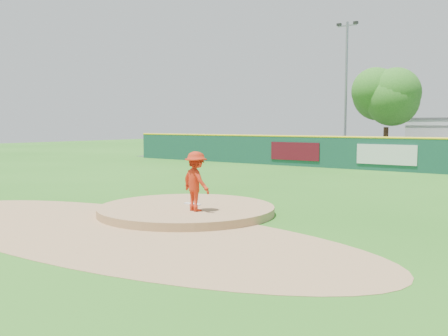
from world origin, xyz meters
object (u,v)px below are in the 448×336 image
Objects in this scene: deciduous_tree at (387,100)px; light_pole_left at (346,84)px; pitcher at (196,181)px; playground_slide at (227,149)px.

light_pole_left is (-4.00, 2.00, 1.50)m from deciduous_tree.
light_pole_left reaches higher than pitcher.
pitcher is 0.24× the size of deciduous_tree.
deciduous_tree is (-2.82, 25.52, 3.43)m from pitcher.
light_pole_left is at bearing 153.43° from deciduous_tree.
playground_slide is 10.99m from light_pole_left.
deciduous_tree is 0.67× the size of light_pole_left.
pitcher reaches higher than playground_slide.
deciduous_tree reaches higher than pitcher.
playground_slide is 13.13m from deciduous_tree.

